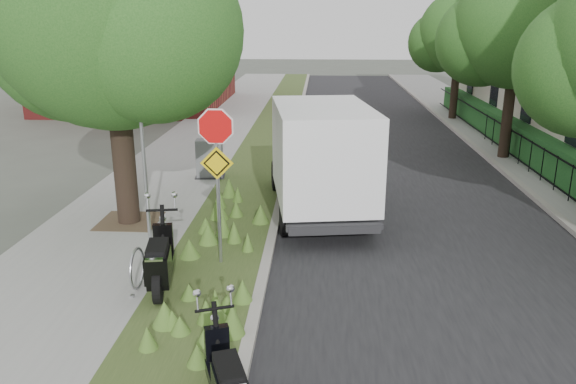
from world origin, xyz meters
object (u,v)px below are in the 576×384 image
object	(u,v)px
sign_assembly	(217,155)
box_truck	(319,153)
scooter_near	(160,266)
utility_cabinet	(210,159)

from	to	relation	value
sign_assembly	box_truck	bearing A→B (deg)	60.49
sign_assembly	scooter_near	size ratio (longest dim) A/B	1.62
scooter_near	sign_assembly	bearing A→B (deg)	54.99
sign_assembly	utility_cabinet	distance (m)	6.59
box_truck	sign_assembly	bearing A→B (deg)	-119.51
scooter_near	box_truck	size ratio (longest dim) A/B	0.36
sign_assembly	box_truck	distance (m)	4.01
utility_cabinet	sign_assembly	bearing A→B (deg)	-77.33
sign_assembly	utility_cabinet	size ratio (longest dim) A/B	2.75
scooter_near	utility_cabinet	xyz separation A→B (m)	(-0.54, 7.46, 0.10)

